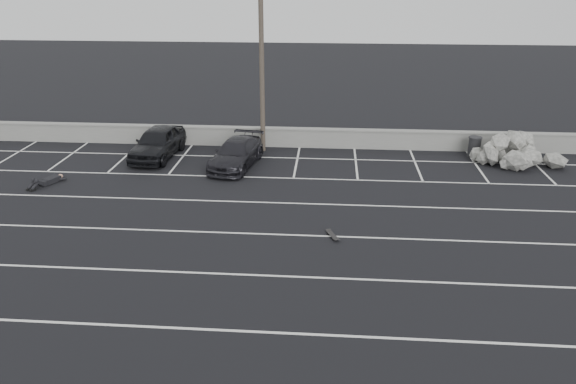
# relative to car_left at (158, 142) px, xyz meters

# --- Properties ---
(ground) EXTENTS (120.00, 120.00, 0.00)m
(ground) POSITION_rel_car_left_xyz_m (6.24, -11.66, -0.79)
(ground) COLOR black
(ground) RESTS_ON ground
(seawall) EXTENTS (50.00, 0.45, 1.06)m
(seawall) POSITION_rel_car_left_xyz_m (6.24, 2.34, -0.24)
(seawall) COLOR gray
(seawall) RESTS_ON ground
(stall_lines) EXTENTS (36.00, 20.05, 0.01)m
(stall_lines) POSITION_rel_car_left_xyz_m (6.16, -7.25, -0.78)
(stall_lines) COLOR silver
(stall_lines) RESTS_ON ground
(car_left) EXTENTS (2.23, 4.75, 1.57)m
(car_left) POSITION_rel_car_left_xyz_m (0.00, 0.00, 0.00)
(car_left) COLOR black
(car_left) RESTS_ON ground
(car_right) EXTENTS (2.57, 4.76, 1.31)m
(car_right) POSITION_rel_car_left_xyz_m (4.29, -1.13, -0.13)
(car_right) COLOR black
(car_right) RESTS_ON ground
(utility_pole) EXTENTS (1.27, 0.25, 9.49)m
(utility_pole) POSITION_rel_car_left_xyz_m (5.31, 1.54, 4.02)
(utility_pole) COLOR #4C4238
(utility_pole) RESTS_ON ground
(trash_bin) EXTENTS (0.87, 0.87, 1.05)m
(trash_bin) POSITION_rel_car_left_xyz_m (16.41, 1.38, -0.25)
(trash_bin) COLOR black
(trash_bin) RESTS_ON ground
(riprap_pile) EXTENTS (4.62, 3.50, 1.06)m
(riprap_pile) POSITION_rel_car_left_xyz_m (18.22, 0.19, -0.36)
(riprap_pile) COLOR #9E9C94
(riprap_pile) RESTS_ON ground
(person) EXTENTS (2.72, 3.13, 0.49)m
(person) POSITION_rel_car_left_xyz_m (-3.81, -4.07, -0.54)
(person) COLOR black
(person) RESTS_ON ground
(skateboard) EXTENTS (0.48, 0.79, 0.09)m
(skateboard) POSITION_rel_car_left_xyz_m (9.09, -8.72, -0.71)
(skateboard) COLOR black
(skateboard) RESTS_ON ground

